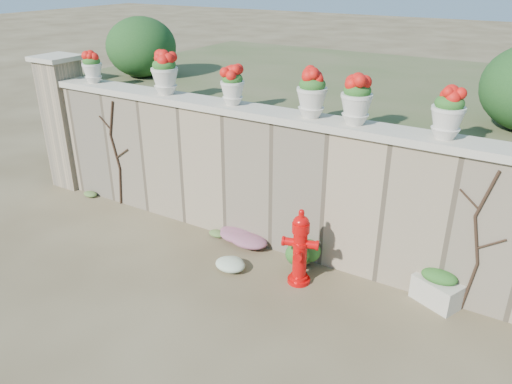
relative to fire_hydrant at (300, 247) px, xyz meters
The scene contains 19 objects.
ground 1.68m from the fire_hydrant, 138.34° to the right, with size 80.00×80.00×0.00m, color #4E4027.
stone_wall 1.47m from the fire_hydrant, 147.65° to the left, with size 8.00×0.40×2.00m, color gray.
wall_cap 2.05m from the fire_hydrant, 147.65° to the left, with size 8.10×0.52×0.10m, color beige.
gate_pillar 5.43m from the fire_hydrant, behind, with size 0.72×0.72×2.48m.
raised_fill 4.15m from the fire_hydrant, 106.66° to the left, with size 9.00×6.00×2.00m, color #384C23.
back_shrub_left 5.20m from the fire_hydrant, 156.02° to the left, with size 1.30×1.30×1.10m, color #143814.
vine_left 3.92m from the fire_hydrant, behind, with size 0.60×0.04×1.91m.
vine_right 2.16m from the fire_hydrant, 14.49° to the left, with size 0.60×0.04×1.91m.
fire_hydrant is the anchor object (origin of this frame).
planter_box 1.81m from the fire_hydrant, 16.28° to the left, with size 0.66×0.54×0.48m.
green_shrub 0.40m from the fire_hydrant, 119.19° to the left, with size 0.68×0.61×0.65m, color #1E5119.
magenta_clump 1.34m from the fire_hydrant, 159.11° to the left, with size 1.01×0.67×0.27m, color #C0268A.
white_flowers 1.09m from the fire_hydrant, 169.50° to the right, with size 0.57×0.45×0.20m, color white.
urn_pot_0 4.83m from the fire_hydrant, behind, with size 0.34×0.34×0.53m.
urn_pot_1 3.45m from the fire_hydrant, 164.99° to the left, with size 0.42×0.42×0.66m.
urn_pot_2 2.49m from the fire_hydrant, 153.97° to the left, with size 0.35×0.35×0.55m.
urn_pot_3 2.03m from the fire_hydrant, 110.36° to the left, with size 0.40×0.40×0.63m.
urn_pot_4 2.03m from the fire_hydrant, 65.60° to the left, with size 0.40×0.40×0.63m.
urn_pot_5 2.47m from the fire_hydrant, 27.33° to the left, with size 0.39×0.39×0.61m.
Camera 1 is at (3.64, -4.13, 3.96)m, focal length 35.00 mm.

